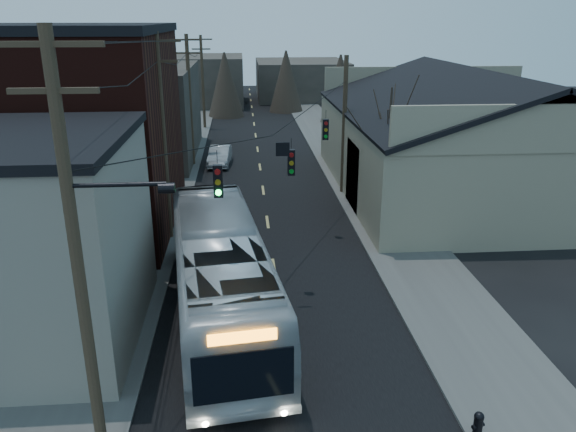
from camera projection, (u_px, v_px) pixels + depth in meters
name	position (u px, v px, depth m)	size (l,w,h in m)	color
road_surface	(261.00, 174.00, 40.11)	(9.00, 110.00, 0.02)	black
sidewalk_left	(169.00, 175.00, 39.59)	(4.00, 110.00, 0.12)	#474744
sidewalk_right	(351.00, 171.00, 40.59)	(4.00, 110.00, 0.12)	#474744
building_clapboard	(10.00, 245.00, 18.53)	(8.00, 8.00, 7.00)	gray
building_brick	(68.00, 135.00, 28.28)	(10.00, 12.00, 10.00)	black
building_left_far	(136.00, 113.00, 43.85)	(9.00, 14.00, 7.00)	#322E28
warehouse	(468.00, 149.00, 35.51)	(16.16, 20.60, 7.73)	gray
building_far_left	(204.00, 80.00, 71.52)	(10.00, 12.00, 6.00)	#322E28
building_far_right	(301.00, 79.00, 77.38)	(12.00, 14.00, 5.00)	#322E28
bare_tree	(388.00, 156.00, 30.02)	(0.40, 0.40, 7.20)	black
utility_lines	(210.00, 120.00, 32.71)	(11.24, 45.28, 10.50)	#382B1E
bus	(220.00, 273.00, 20.41)	(3.06, 13.07, 3.64)	#ADB4BA
parked_car	(220.00, 156.00, 42.40)	(1.50, 4.30, 1.42)	#A1A4A8
fire_hydrant	(478.00, 424.00, 14.70)	(0.38, 0.27, 0.78)	black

